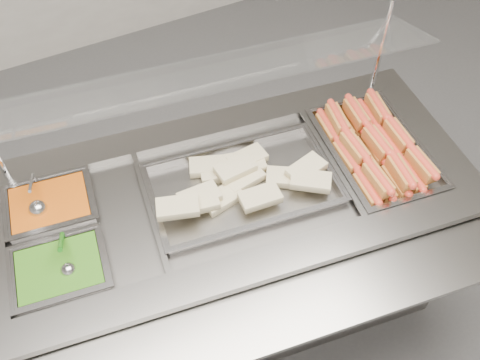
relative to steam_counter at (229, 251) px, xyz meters
name	(u,v)px	position (x,y,z in m)	size (l,w,h in m)	color
steam_counter	(229,251)	(0.00, 0.00, 0.00)	(1.75, 0.97, 0.80)	gray
tray_rail	(277,312)	(-0.07, -0.45, 0.36)	(1.61, 0.55, 0.05)	gray
sneeze_guard	(206,76)	(0.03, 0.19, 0.72)	(1.48, 0.47, 0.39)	silver
pan_hotdogs	(373,154)	(0.55, -0.08, 0.36)	(0.37, 0.53, 0.09)	gray
pan_wraps	(242,187)	(0.05, -0.01, 0.38)	(0.65, 0.44, 0.06)	gray
pan_beans	(52,209)	(-0.55, 0.21, 0.36)	(0.29, 0.25, 0.09)	gray
pan_peas	(62,274)	(-0.58, -0.04, 0.36)	(0.29, 0.25, 0.09)	gray
hotdogs_in_buns	(372,147)	(0.53, -0.08, 0.41)	(0.31, 0.48, 0.10)	#9D5821
tortilla_wraps	(241,180)	(0.05, 0.00, 0.41)	(0.60, 0.37, 0.09)	tan
ladle	(38,207)	(-0.58, 0.20, 0.41)	(0.06, 0.17, 0.13)	#BBBCC0
serving_spoon	(67,265)	(-0.56, -0.05, 0.41)	(0.05, 0.16, 0.12)	#BBBCC0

